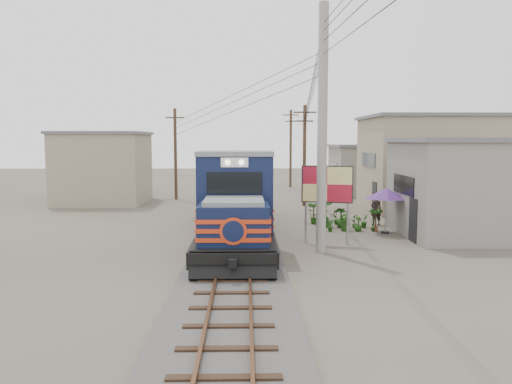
{
  "coord_description": "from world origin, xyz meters",
  "views": [
    {
      "loc": [
        0.42,
        -20.63,
        4.62
      ],
      "look_at": [
        0.89,
        2.38,
        2.2
      ],
      "focal_mm": 35.0,
      "sensor_mm": 36.0,
      "label": 1
    }
  ],
  "objects_px": {
    "locomotive": "(237,200)",
    "market_umbrella": "(386,194)",
    "billboard": "(327,186)",
    "vendor": "(376,210)"
  },
  "relations": [
    {
      "from": "locomotive",
      "to": "market_umbrella",
      "type": "xyz_separation_m",
      "value": [
        7.31,
        0.64,
        0.22
      ]
    },
    {
      "from": "locomotive",
      "to": "billboard",
      "type": "relative_size",
      "value": 4.67
    },
    {
      "from": "billboard",
      "to": "vendor",
      "type": "xyz_separation_m",
      "value": [
        3.49,
        4.84,
        -1.74
      ]
    },
    {
      "from": "billboard",
      "to": "market_umbrella",
      "type": "distance_m",
      "value": 4.14
    },
    {
      "from": "locomotive",
      "to": "market_umbrella",
      "type": "relative_size",
      "value": 7.03
    },
    {
      "from": "market_umbrella",
      "to": "vendor",
      "type": "height_order",
      "value": "market_umbrella"
    },
    {
      "from": "billboard",
      "to": "locomotive",
      "type": "bearing_deg",
      "value": 170.74
    },
    {
      "from": "billboard",
      "to": "vendor",
      "type": "distance_m",
      "value": 6.21
    },
    {
      "from": "billboard",
      "to": "vendor",
      "type": "relative_size",
      "value": 2.08
    },
    {
      "from": "billboard",
      "to": "vendor",
      "type": "bearing_deg",
      "value": 68.99
    }
  ]
}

